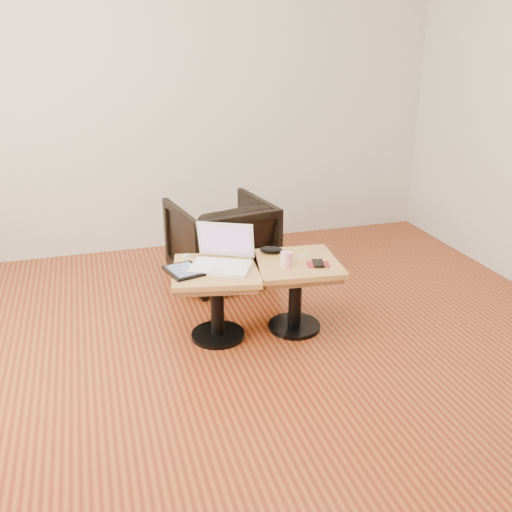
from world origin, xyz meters
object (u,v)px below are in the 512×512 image
object	(u,v)px
side_table_right	(296,278)
laptop	(222,258)
armchair	(221,241)
side_table_left	(217,286)
striped_cup	(286,259)

from	to	relation	value
side_table_right	laptop	world-z (taller)	laptop
armchair	laptop	bearing A→B (deg)	67.05
side_table_left	laptop	bearing A→B (deg)	45.69
laptop	side_table_left	bearing A→B (deg)	-118.35
striped_cup	armchair	xyz separation A→B (m)	(-0.18, 0.93, -0.19)
striped_cup	armchair	world-z (taller)	armchair
laptop	striped_cup	size ratio (longest dim) A/B	4.94
side_table_left	side_table_right	bearing A→B (deg)	7.84
side_table_left	side_table_right	size ratio (longest dim) A/B	1.07
laptop	striped_cup	xyz separation A→B (m)	(0.36, -0.12, -0.00)
side_table_right	side_table_left	bearing A→B (deg)	-177.76
side_table_right	striped_cup	distance (m)	0.19
side_table_left	striped_cup	distance (m)	0.45
side_table_left	armchair	xyz separation A→B (m)	(0.23, 0.84, -0.03)
laptop	armchair	distance (m)	0.85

